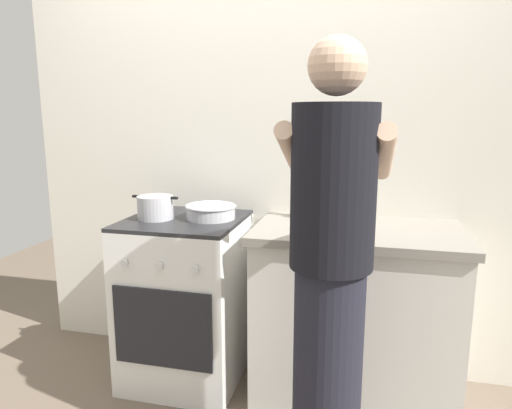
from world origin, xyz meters
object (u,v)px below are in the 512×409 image
Objects in this scene: stove_range at (186,299)px; person at (330,276)px; utensil_crock at (317,202)px; pot at (155,207)px; mixing_bowl at (211,211)px.

person is at bearing -35.81° from stove_range.
utensil_crock reaches higher than stove_range.
pot is at bearing -165.84° from utensil_crock.
stove_range is 0.51m from mixing_bowl.
stove_range is 0.53× the size of person.
stove_range is 3.57× the size of pot.
utensil_crock is at bearing 100.32° from person.
pot is at bearing -164.42° from stove_range.
pot is 0.94× the size of mixing_bowl.
pot is at bearing -165.10° from mixing_bowl.
mixing_bowl is 0.93m from person.
person reaches higher than mixing_bowl.
utensil_crock is at bearing 14.16° from pot.
stove_range is at bearing -165.79° from mixing_bowl.
stove_range is 3.34× the size of mixing_bowl.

